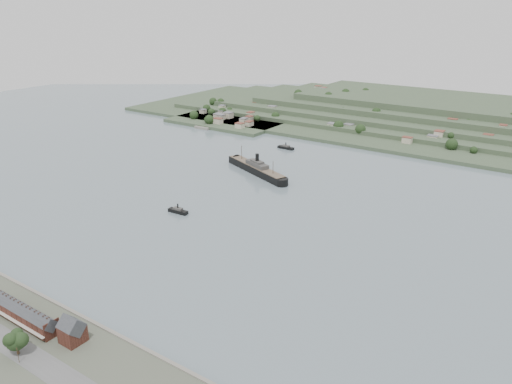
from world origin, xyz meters
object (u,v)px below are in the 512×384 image
Objects in this scene: terrace_row at (19,311)px; fig_tree at (15,340)px; steamship at (255,168)px; gabled_building at (72,331)px; tugboat at (178,211)px.

terrace_row is 4.45× the size of fig_tree.
fig_tree is (63.30, -281.67, 5.37)m from steamship.
gabled_building reaches higher than fig_tree.
fig_tree is (-13.20, -20.14, 1.45)m from gabled_building.
steamship reaches higher than fig_tree.
steamship is 7.30× the size of fig_tree.
steamship reaches higher than gabled_building.
terrace_row is 268.42m from steamship.
terrace_row is 29.29m from fig_tree.
terrace_row is 0.61× the size of steamship.
terrace_row is at bearing 146.45° from fig_tree.
terrace_row is at bearing -81.65° from steamship.
gabled_building is 161.46m from tugboat.
terrace_row is 37.74m from gabled_building.
tugboat is (-68.78, 145.94, -6.34)m from gabled_building.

